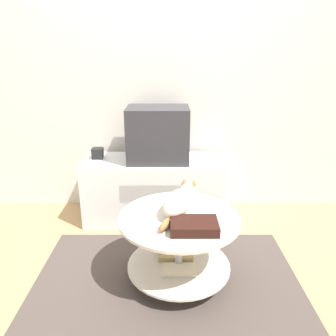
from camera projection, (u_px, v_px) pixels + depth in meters
ground_plane at (168, 280)px, 2.07m from camera, size 12.00×12.00×0.00m
wall_back at (168, 59)px, 2.70m from camera, size 8.00×0.05×2.60m
rug at (168, 278)px, 2.07m from camera, size 1.63×1.01×0.02m
tv_stand at (155, 189)px, 2.76m from camera, size 1.13×0.44×0.53m
tv at (159, 134)px, 2.58m from camera, size 0.48×0.35×0.43m
speaker at (99, 153)px, 2.69m from camera, size 0.09×0.09×0.09m
coffee_table at (180, 241)px, 1.97m from camera, size 0.72×0.72×0.43m
dvd_box at (195, 226)px, 1.76m from camera, size 0.26×0.17×0.05m
cat at (182, 200)px, 1.97m from camera, size 0.26×0.51×0.14m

